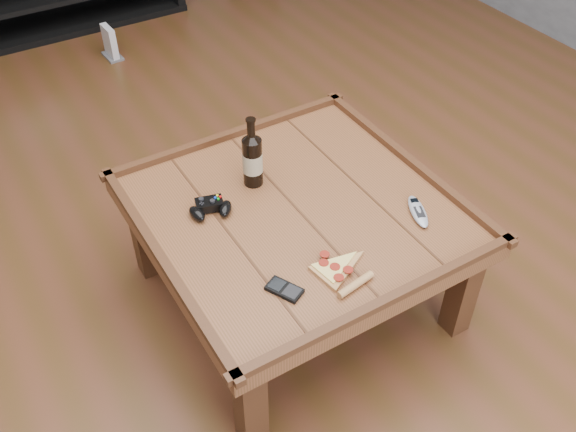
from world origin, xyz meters
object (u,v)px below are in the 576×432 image
beer_bottle (252,158)px  game_controller (210,208)px  pizza_slice (338,271)px  smartphone (284,289)px  game_console (110,44)px  coffee_table (297,221)px  remote_control (418,211)px

beer_bottle → game_controller: (-0.20, -0.07, -0.09)m
beer_bottle → pizza_slice: size_ratio=1.03×
smartphone → game_console: size_ratio=0.63×
beer_bottle → game_console: 2.03m
game_console → beer_bottle: bearing=-96.0°
coffee_table → smartphone: 0.37m
game_console → coffee_table: bearing=-94.2°
game_controller → game_console: 2.09m
beer_bottle → pizza_slice: (0.01, -0.51, -0.10)m
game_controller → smartphone: 0.42m
game_controller → remote_control: 0.69m
coffee_table → pizza_slice: (-0.05, -0.31, 0.07)m
pizza_slice → remote_control: size_ratio=1.53×
coffee_table → remote_control: bearing=-35.0°
pizza_slice → remote_control: bearing=3.3°
beer_bottle → pizza_slice: 0.52m
beer_bottle → game_controller: bearing=-161.8°
beer_bottle → smartphone: beer_bottle is taller
game_controller → game_console: game_controller is taller
pizza_slice → smartphone: bearing=163.8°
pizza_slice → beer_bottle: bearing=82.0°
remote_control → game_console: 2.44m
beer_bottle → smartphone: (-0.17, -0.49, -0.10)m
smartphone → game_console: bearing=57.2°
beer_bottle → game_console: size_ratio=1.38×
game_controller → smartphone: (0.03, -0.42, -0.01)m
remote_control → game_console: size_ratio=0.87×
coffee_table → game_console: coffee_table is taller
pizza_slice → game_controller: bearing=106.1°
beer_bottle → game_console: bearing=87.0°
beer_bottle → pizza_slice: bearing=-89.0°
beer_bottle → coffee_table: bearing=-73.7°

